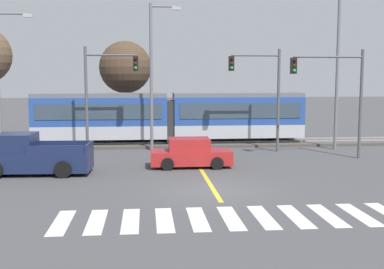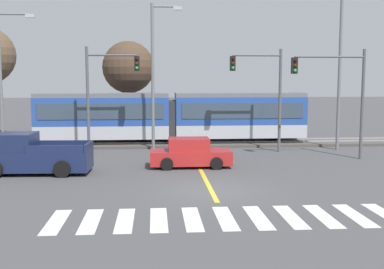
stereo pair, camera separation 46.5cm
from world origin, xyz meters
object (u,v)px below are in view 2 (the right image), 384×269
(traffic_light_far_right, at_px, (264,85))
(traffic_light_mid_right, at_px, (339,86))
(street_lamp_centre, at_px, (155,69))
(sedan_crossing, at_px, (190,154))
(street_lamp_west, at_px, (4,73))
(pickup_truck, at_px, (31,156))
(light_rail_tram, at_px, (172,115))
(traffic_light_far_left, at_px, (104,85))
(bare_tree_west, at_px, (128,67))
(street_lamp_east, at_px, (342,63))

(traffic_light_far_right, xyz_separation_m, traffic_light_mid_right, (3.59, -3.00, -0.05))
(street_lamp_centre, bearing_deg, traffic_light_mid_right, -22.77)
(sedan_crossing, xyz_separation_m, street_lamp_centre, (-1.77, 6.10, 4.50))
(sedan_crossing, bearing_deg, street_lamp_west, 151.08)
(pickup_truck, distance_m, street_lamp_west, 9.02)
(sedan_crossing, xyz_separation_m, street_lamp_west, (-11.14, 6.16, 4.26))
(light_rail_tram, bearing_deg, street_lamp_centre, -113.86)
(traffic_light_far_right, bearing_deg, traffic_light_far_left, 178.76)
(traffic_light_mid_right, distance_m, bare_tree_west, 17.51)
(sedan_crossing, relative_size, pickup_truck, 0.77)
(sedan_crossing, height_order, traffic_light_far_left, traffic_light_far_left)
(light_rail_tram, relative_size, traffic_light_far_right, 2.88)
(traffic_light_mid_right, relative_size, street_lamp_east, 0.63)
(street_lamp_east, bearing_deg, traffic_light_far_left, -178.52)
(sedan_crossing, relative_size, street_lamp_centre, 0.45)
(street_lamp_west, bearing_deg, light_rail_tram, 13.47)
(traffic_light_far_right, bearing_deg, pickup_truck, -155.07)
(sedan_crossing, bearing_deg, traffic_light_far_right, 44.02)
(sedan_crossing, distance_m, street_lamp_east, 12.44)
(street_lamp_west, bearing_deg, bare_tree_west, 47.41)
(traffic_light_far_left, relative_size, bare_tree_west, 0.86)
(traffic_light_far_left, distance_m, street_lamp_centre, 3.43)
(sedan_crossing, bearing_deg, street_lamp_centre, 106.20)
(street_lamp_east, distance_m, bare_tree_west, 16.47)
(light_rail_tram, distance_m, traffic_light_far_left, 6.01)
(light_rail_tram, distance_m, traffic_light_far_right, 7.13)
(traffic_light_mid_right, height_order, street_lamp_centre, street_lamp_centre)
(traffic_light_far_left, bearing_deg, pickup_truck, -115.68)
(sedan_crossing, xyz_separation_m, traffic_light_far_left, (-4.86, 4.99, 3.52))
(light_rail_tram, xyz_separation_m, traffic_light_far_left, (-4.23, -3.69, 2.17))
(bare_tree_west, bearing_deg, street_lamp_east, -31.84)
(pickup_truck, relative_size, traffic_light_mid_right, 0.88)
(sedan_crossing, height_order, traffic_light_far_right, traffic_light_far_right)
(light_rail_tram, relative_size, street_lamp_east, 1.85)
(traffic_light_mid_right, bearing_deg, sedan_crossing, -168.27)
(traffic_light_far_left, xyz_separation_m, bare_tree_west, (0.99, 9.07, 1.25))
(light_rail_tram, distance_m, street_lamp_centre, 4.22)
(traffic_light_mid_right, distance_m, street_lamp_centre, 11.23)
(light_rail_tram, xyz_separation_m, bare_tree_west, (-3.24, 5.39, 3.42))
(light_rail_tram, bearing_deg, sedan_crossing, -85.83)
(traffic_light_far_right, height_order, bare_tree_west, bare_tree_west)
(street_lamp_east, xyz_separation_m, bare_tree_west, (-13.99, 8.69, -0.08))
(sedan_crossing, height_order, street_lamp_east, street_lamp_east)
(sedan_crossing, distance_m, traffic_light_mid_right, 9.38)
(light_rail_tram, distance_m, pickup_truck, 12.23)
(street_lamp_east, height_order, bare_tree_west, street_lamp_east)
(traffic_light_far_right, xyz_separation_m, traffic_light_far_left, (-9.80, 0.21, 0.02))
(pickup_truck, distance_m, traffic_light_far_right, 14.46)
(traffic_light_far_right, distance_m, street_lamp_centre, 6.91)
(pickup_truck, distance_m, street_lamp_east, 19.66)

